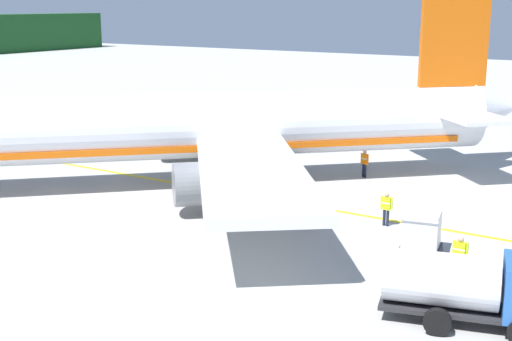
# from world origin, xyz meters

# --- Properties ---
(airliner_foreground) EXTENTS (31.93, 32.42, 11.90)m
(airliner_foreground) POSITION_xyz_m (15.05, 23.64, 3.39)
(airliner_foreground) COLOR silver
(airliner_foreground) RESTS_ON ground
(service_truck_fuel) EXTENTS (3.44, 6.01, 2.40)m
(service_truck_fuel) POSITION_xyz_m (5.02, 4.53, 1.39)
(service_truck_fuel) COLOR #2659A5
(service_truck_fuel) RESTS_ON ground
(cargo_container_near) EXTENTS (2.00, 2.00, 1.95)m
(cargo_container_near) POSITION_xyz_m (10.70, 8.36, 0.92)
(cargo_container_near) COLOR #333338
(cargo_container_near) RESTS_ON ground
(crew_marshaller) EXTENTS (0.27, 0.63, 1.69)m
(crew_marshaller) POSITION_xyz_m (8.88, 6.15, 1.00)
(crew_marshaller) COLOR #191E33
(crew_marshaller) RESTS_ON ground
(crew_loader_left) EXTENTS (0.26, 0.63, 1.65)m
(crew_loader_left) POSITION_xyz_m (13.48, 11.09, 0.97)
(crew_loader_left) COLOR #191E33
(crew_loader_left) RESTS_ON ground
(crew_loader_right) EXTENTS (0.37, 0.60, 1.70)m
(crew_loader_right) POSITION_xyz_m (21.79, 15.96, 1.00)
(crew_loader_right) COLOR #191E33
(crew_loader_right) RESTS_ON ground
(apron_guide_line) EXTENTS (0.30, 60.00, 0.01)m
(apron_guide_line) POSITION_xyz_m (14.42, 19.04, 0.01)
(apron_guide_line) COLOR yellow
(apron_guide_line) RESTS_ON ground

